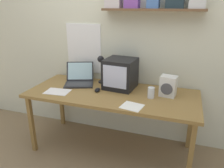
% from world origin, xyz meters
% --- Properties ---
extents(ground_plane, '(12.00, 12.00, 0.00)m').
position_xyz_m(ground_plane, '(0.00, 0.00, 0.00)').
color(ground_plane, '#8A7151').
extents(back_wall, '(5.60, 0.24, 2.60)m').
position_xyz_m(back_wall, '(0.01, 0.44, 1.31)').
color(back_wall, beige).
rests_on(back_wall, ground_plane).
extents(corner_desk, '(1.88, 0.79, 0.75)m').
position_xyz_m(corner_desk, '(0.00, 0.00, 0.69)').
color(corner_desk, olive).
rests_on(corner_desk, ground_plane).
extents(crt_monitor, '(0.37, 0.37, 0.34)m').
position_xyz_m(crt_monitor, '(0.04, 0.18, 0.92)').
color(crt_monitor, black).
rests_on(crt_monitor, corner_desk).
extents(laptop, '(0.44, 0.44, 0.24)m').
position_xyz_m(laptop, '(-0.48, 0.16, 0.81)').
color(laptop, '#232326').
rests_on(laptop, corner_desk).
extents(desk_lamp, '(0.11, 0.14, 0.35)m').
position_xyz_m(desk_lamp, '(-0.22, 0.25, 0.97)').
color(desk_lamp, black).
rests_on(desk_lamp, corner_desk).
extents(juice_glass, '(0.07, 0.07, 0.11)m').
position_xyz_m(juice_glass, '(0.43, -0.01, 0.80)').
color(juice_glass, white).
rests_on(juice_glass, corner_desk).
extents(space_heater, '(0.18, 0.16, 0.22)m').
position_xyz_m(space_heater, '(0.60, 0.10, 0.86)').
color(space_heater, silver).
rests_on(space_heater, corner_desk).
extents(computer_mouse, '(0.07, 0.11, 0.03)m').
position_xyz_m(computer_mouse, '(-0.17, -0.02, 0.76)').
color(computer_mouse, black).
rests_on(computer_mouse, corner_desk).
extents(printed_handout, '(0.23, 0.22, 0.00)m').
position_xyz_m(printed_handout, '(0.30, -0.28, 0.75)').
color(printed_handout, white).
rests_on(printed_handout, corner_desk).
extents(loose_paper_near_laptop, '(0.29, 0.21, 0.00)m').
position_xyz_m(loose_paper_near_laptop, '(-0.59, -0.18, 0.75)').
color(loose_paper_near_laptop, white).
rests_on(loose_paper_near_laptop, corner_desk).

